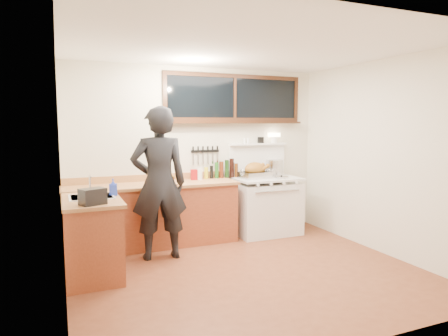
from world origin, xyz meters
name	(u,v)px	position (x,y,z in m)	size (l,w,h in m)	color
ground_plane	(248,273)	(0.00, 0.00, -0.01)	(4.00, 3.50, 0.02)	brown
room_shell	(249,132)	(0.00, 0.00, 1.65)	(4.10, 3.60, 2.65)	beige
counter_back	(153,214)	(-0.80, 1.45, 0.45)	(2.44, 0.64, 1.00)	brown
counter_left	(92,237)	(-1.70, 0.62, 0.45)	(0.64, 1.09, 0.90)	brown
sink_unit	(92,202)	(-1.68, 0.70, 0.85)	(0.50, 0.45, 0.37)	white
vintage_stove	(266,204)	(1.00, 1.41, 0.47)	(1.02, 0.74, 1.59)	white
back_window	(235,103)	(0.60, 1.72, 2.06)	(2.32, 0.13, 0.77)	black
left_doorway	(64,203)	(-1.99, -0.55, 1.09)	(0.02, 1.04, 2.17)	black
knife_strip	(205,152)	(0.10, 1.73, 1.31)	(0.46, 0.03, 0.28)	black
man	(159,183)	(-0.84, 0.89, 0.98)	(0.75, 0.52, 1.97)	black
soap_bottle	(113,187)	(-1.43, 0.72, 1.00)	(0.10, 0.10, 0.20)	blue
toaster	(93,196)	(-1.70, 0.25, 0.99)	(0.30, 0.26, 0.17)	black
cutting_board	(166,180)	(-0.63, 1.34, 0.95)	(0.43, 0.36, 0.14)	#AC7544
roast_turkey	(255,172)	(0.81, 1.41, 1.00)	(0.49, 0.38, 0.25)	silver
stockpot	(274,167)	(1.27, 1.61, 1.03)	(0.29, 0.29, 0.26)	silver
saucepan	(271,173)	(1.15, 1.51, 0.95)	(0.18, 0.27, 0.11)	silver
pot_lid	(281,177)	(1.21, 1.28, 0.91)	(0.23, 0.23, 0.04)	silver
coffee_tin	(194,175)	(-0.13, 1.59, 0.98)	(0.12, 0.10, 0.16)	maroon
pitcher	(199,174)	(-0.06, 1.58, 0.99)	(0.10, 0.10, 0.18)	white
bottle_cluster	(223,170)	(0.36, 1.63, 1.03)	(0.57, 0.07, 0.30)	black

